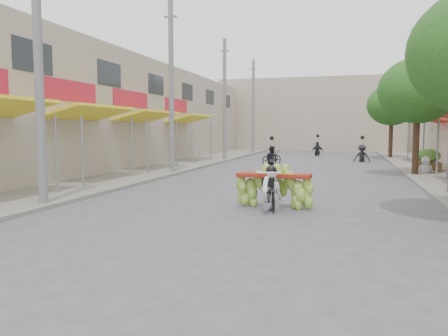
% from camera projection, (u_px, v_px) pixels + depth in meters
% --- Properties ---
extents(ground, '(120.00, 120.00, 0.00)m').
position_uv_depth(ground, '(194.00, 252.00, 7.48)').
color(ground, '#57575C').
rests_on(ground, ground).
extents(sidewalk_left, '(4.00, 60.00, 0.12)m').
position_uv_depth(sidewalk_left, '(166.00, 167.00, 23.76)').
color(sidewalk_left, gray).
rests_on(sidewalk_left, ground).
extents(shophouse_row_left, '(9.77, 40.00, 6.00)m').
position_uv_depth(shophouse_row_left, '(74.00, 113.00, 23.87)').
color(shophouse_row_left, tan).
rests_on(shophouse_row_left, ground).
extents(far_building, '(20.00, 6.00, 7.00)m').
position_uv_depth(far_building, '(323.00, 115.00, 43.58)').
color(far_building, tan).
rests_on(far_building, ground).
extents(utility_pole_near, '(0.60, 0.24, 8.00)m').
position_uv_depth(utility_pole_near, '(38.00, 56.00, 11.47)').
color(utility_pole_near, slate).
rests_on(utility_pole_near, ground).
extents(utility_pole_mid, '(0.60, 0.24, 8.00)m').
position_uv_depth(utility_pole_mid, '(171.00, 87.00, 20.09)').
color(utility_pole_mid, slate).
rests_on(utility_pole_mid, ground).
extents(utility_pole_far, '(0.60, 0.24, 8.00)m').
position_uv_depth(utility_pole_far, '(224.00, 100.00, 28.72)').
color(utility_pole_far, slate).
rests_on(utility_pole_far, ground).
extents(utility_pole_back, '(0.60, 0.24, 8.00)m').
position_uv_depth(utility_pole_back, '(253.00, 107.00, 37.34)').
color(utility_pole_back, slate).
rests_on(utility_pole_back, ground).
extents(street_tree_mid, '(3.40, 3.40, 5.25)m').
position_uv_depth(street_tree_mid, '(418.00, 91.00, 19.09)').
color(street_tree_mid, '#3A2719').
rests_on(street_tree_mid, ground).
extents(street_tree_far, '(3.40, 3.40, 5.25)m').
position_uv_depth(street_tree_far, '(392.00, 105.00, 30.58)').
color(street_tree_far, '#3A2719').
rests_on(street_tree_far, ground).
extents(produce_crate_far, '(1.20, 0.88, 1.16)m').
position_uv_depth(produce_crate_far, '(427.00, 158.00, 21.06)').
color(produce_crate_far, brown).
rests_on(produce_crate_far, ground).
extents(banana_motorbike, '(2.20, 1.76, 1.96)m').
position_uv_depth(banana_motorbike, '(273.00, 184.00, 11.48)').
color(banana_motorbike, black).
rests_on(banana_motorbike, ground).
extents(pedestrian, '(0.80, 0.54, 1.52)m').
position_uv_depth(pedestrian, '(426.00, 156.00, 20.02)').
color(pedestrian, silver).
rests_on(pedestrian, ground).
extents(bg_motorbike_a, '(1.28, 1.60, 1.95)m').
position_uv_depth(bg_motorbike_a, '(272.00, 152.00, 25.80)').
color(bg_motorbike_a, black).
rests_on(bg_motorbike_a, ground).
extents(bg_motorbike_b, '(1.07, 1.58, 1.95)m').
position_uv_depth(bg_motorbike_b, '(362.00, 148.00, 28.01)').
color(bg_motorbike_b, black).
rests_on(bg_motorbike_b, ground).
extents(bg_motorbike_c, '(1.05, 1.59, 1.95)m').
position_uv_depth(bg_motorbike_c, '(318.00, 146.00, 34.30)').
color(bg_motorbike_c, black).
rests_on(bg_motorbike_c, ground).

